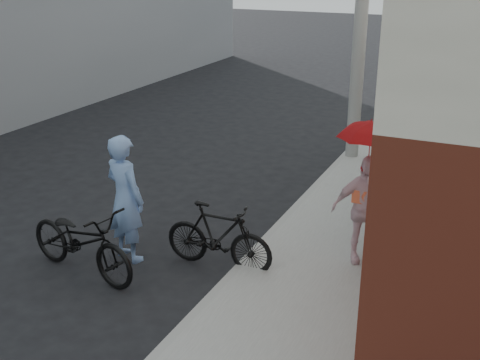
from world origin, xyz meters
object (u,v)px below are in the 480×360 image
Objects in this scene: officer at (125,199)px; bike_left at (81,241)px; kimono_woman at (365,209)px; bike_right at (218,237)px; planter at (400,227)px.

bike_left is (-0.31, -0.69, -0.44)m from officer.
officer is 1.21× the size of kimono_woman.
bike_right reaches higher than planter.
officer is at bearing -146.98° from planter.
bike_left is 5.59× the size of planter.
bike_left is at bearing -142.23° from planter.
officer is at bearing 101.00° from bike_right.
kimono_woman is (3.25, 1.18, -0.05)m from officer.
bike_right is at bearing -49.07° from bike_left.
bike_left reaches higher than planter.
planter is at bearing -130.17° from officer.
bike_right is at bearing -178.73° from kimono_woman.
planter is (3.60, 2.34, -0.75)m from officer.
bike_left is at bearing 119.22° from bike_right.
kimono_woman is 1.39m from planter.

